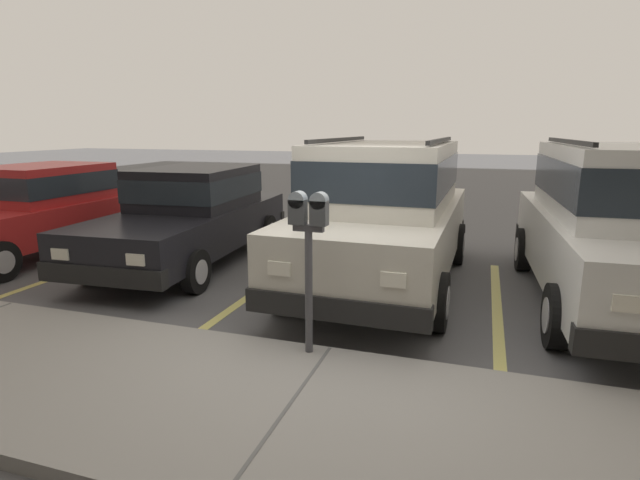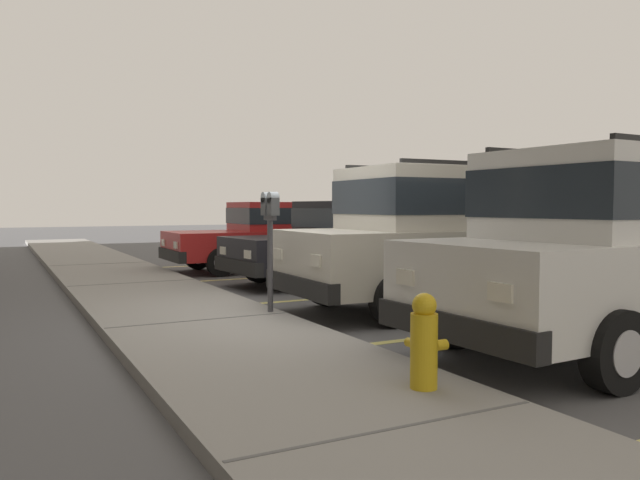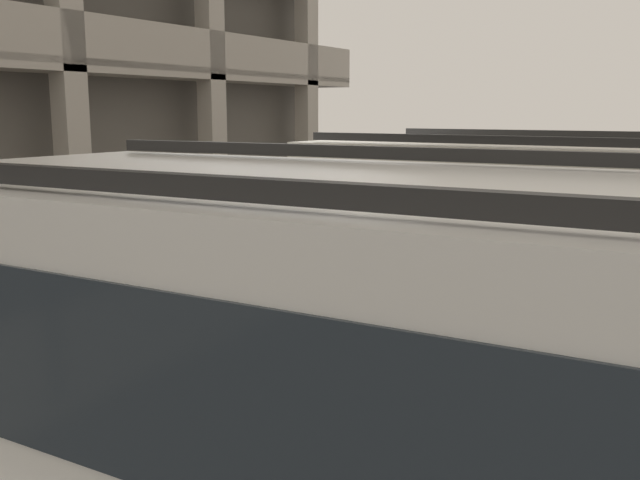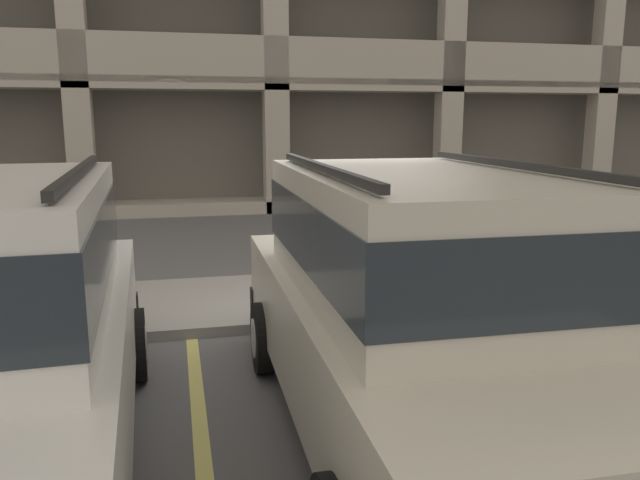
% 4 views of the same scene
% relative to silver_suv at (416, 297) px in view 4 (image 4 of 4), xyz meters
% --- Properties ---
extents(ground_plane, '(80.00, 80.00, 0.10)m').
position_rel_silver_suv_xyz_m(ground_plane, '(0.03, 2.32, -1.14)').
color(ground_plane, '#565659').
extents(sidewalk, '(40.00, 2.20, 0.12)m').
position_rel_silver_suv_xyz_m(sidewalk, '(0.03, 3.62, -1.03)').
color(sidewalk, gray).
rests_on(sidewalk, ground_plane).
extents(parking_stall_lines, '(12.52, 4.80, 0.01)m').
position_rel_silver_suv_xyz_m(parking_stall_lines, '(1.58, 0.92, -1.08)').
color(parking_stall_lines, '#DBD16B').
rests_on(parking_stall_lines, ground_plane).
extents(silver_suv, '(2.08, 4.81, 2.03)m').
position_rel_silver_suv_xyz_m(silver_suv, '(0.00, 0.00, 0.00)').
color(silver_suv, beige).
rests_on(silver_suv, ground_plane).
extents(parking_meter_near, '(0.35, 0.12, 1.51)m').
position_rel_silver_suv_xyz_m(parking_meter_near, '(0.19, 2.67, 0.15)').
color(parking_meter_near, '#47474C').
rests_on(parking_meter_near, sidewalk).
extents(fire_hydrant, '(0.30, 0.30, 0.70)m').
position_rel_silver_suv_xyz_m(fire_hydrant, '(-3.38, 2.96, -0.62)').
color(fire_hydrant, gold).
rests_on(fire_hydrant, sidewalk).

